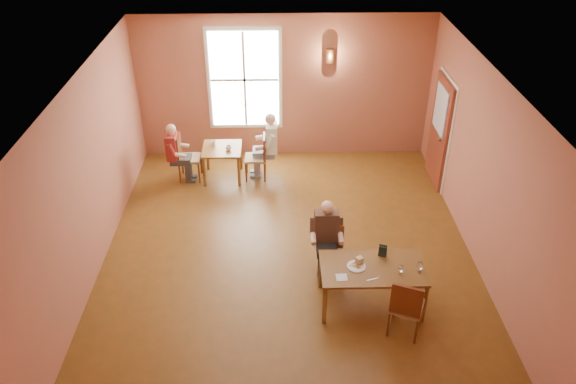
{
  "coord_description": "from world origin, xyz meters",
  "views": [
    {
      "loc": [
        -0.18,
        -7.34,
        5.77
      ],
      "look_at": [
        0.0,
        0.2,
        1.05
      ],
      "focal_mm": 35.0,
      "sensor_mm": 36.0,
      "label": 1
    }
  ],
  "objects_px": {
    "chair_diner_main": "(332,254)",
    "main_table": "(371,286)",
    "chair_diner_maroon": "(190,157)",
    "chair_empty": "(407,305)",
    "diner_white": "(257,148)",
    "diner_maroon": "(187,152)",
    "diner_main": "(333,246)",
    "second_table": "(223,163)",
    "chair_diner_white": "(255,157)"
  },
  "relations": [
    {
      "from": "main_table",
      "to": "chair_diner_white",
      "type": "relative_size",
      "value": 1.6
    },
    {
      "from": "second_table",
      "to": "main_table",
      "type": "bearing_deg",
      "value": -57.07
    },
    {
      "from": "second_table",
      "to": "diner_white",
      "type": "relative_size",
      "value": 0.58
    },
    {
      "from": "diner_white",
      "to": "chair_diner_maroon",
      "type": "distance_m",
      "value": 1.34
    },
    {
      "from": "chair_diner_white",
      "to": "second_table",
      "type": "bearing_deg",
      "value": 90.0
    },
    {
      "from": "main_table",
      "to": "second_table",
      "type": "distance_m",
      "value": 4.42
    },
    {
      "from": "diner_main",
      "to": "second_table",
      "type": "distance_m",
      "value": 3.64
    },
    {
      "from": "chair_diner_white",
      "to": "diner_maroon",
      "type": "height_order",
      "value": "diner_maroon"
    },
    {
      "from": "chair_diner_main",
      "to": "diner_maroon",
      "type": "xyz_separation_m",
      "value": [
        -2.58,
        3.06,
        0.18
      ]
    },
    {
      "from": "chair_diner_main",
      "to": "diner_main",
      "type": "relative_size",
      "value": 0.7
    },
    {
      "from": "main_table",
      "to": "diner_white",
      "type": "xyz_separation_m",
      "value": [
        -1.72,
        3.71,
        0.31
      ]
    },
    {
      "from": "chair_diner_maroon",
      "to": "main_table",
      "type": "bearing_deg",
      "value": 39.44
    },
    {
      "from": "chair_diner_main",
      "to": "main_table",
      "type": "bearing_deg",
      "value": 127.57
    },
    {
      "from": "diner_main",
      "to": "chair_empty",
      "type": "xyz_separation_m",
      "value": [
        0.9,
        -1.15,
        -0.13
      ]
    },
    {
      "from": "chair_diner_white",
      "to": "diner_white",
      "type": "xyz_separation_m",
      "value": [
        0.03,
        0.0,
        0.19
      ]
    },
    {
      "from": "main_table",
      "to": "chair_diner_maroon",
      "type": "distance_m",
      "value": 4.81
    },
    {
      "from": "main_table",
      "to": "diner_main",
      "type": "bearing_deg",
      "value": 128.88
    },
    {
      "from": "main_table",
      "to": "second_table",
      "type": "height_order",
      "value": "main_table"
    },
    {
      "from": "diner_white",
      "to": "diner_maroon",
      "type": "height_order",
      "value": "diner_white"
    },
    {
      "from": "chair_empty",
      "to": "chair_diner_maroon",
      "type": "bearing_deg",
      "value": 151.82
    },
    {
      "from": "chair_diner_main",
      "to": "diner_white",
      "type": "height_order",
      "value": "diner_white"
    },
    {
      "from": "diner_main",
      "to": "main_table",
      "type": "bearing_deg",
      "value": 128.88
    },
    {
      "from": "chair_empty",
      "to": "chair_diner_main",
      "type": "bearing_deg",
      "value": 150.06
    },
    {
      "from": "diner_main",
      "to": "second_table",
      "type": "relative_size",
      "value": 1.57
    },
    {
      "from": "diner_white",
      "to": "diner_maroon",
      "type": "relative_size",
      "value": 1.1
    },
    {
      "from": "diner_main",
      "to": "second_table",
      "type": "bearing_deg",
      "value": -58.38
    },
    {
      "from": "chair_diner_main",
      "to": "diner_main",
      "type": "xyz_separation_m",
      "value": [
        0.0,
        -0.03,
        0.18
      ]
    },
    {
      "from": "chair_diner_main",
      "to": "diner_main",
      "type": "bearing_deg",
      "value": 90.0
    },
    {
      "from": "chair_empty",
      "to": "chair_diner_white",
      "type": "relative_size",
      "value": 1.02
    },
    {
      "from": "chair_diner_main",
      "to": "chair_diner_white",
      "type": "distance_m",
      "value": 3.31
    },
    {
      "from": "diner_maroon",
      "to": "chair_diner_main",
      "type": "bearing_deg",
      "value": 40.16
    },
    {
      "from": "chair_empty",
      "to": "diner_white",
      "type": "relative_size",
      "value": 0.72
    },
    {
      "from": "chair_diner_maroon",
      "to": "chair_diner_white",
      "type": "bearing_deg",
      "value": 90.0
    },
    {
      "from": "chair_diner_main",
      "to": "chair_empty",
      "type": "height_order",
      "value": "chair_empty"
    },
    {
      "from": "main_table",
      "to": "diner_maroon",
      "type": "xyz_separation_m",
      "value": [
        -3.08,
        3.71,
        0.25
      ]
    },
    {
      "from": "main_table",
      "to": "chair_diner_maroon",
      "type": "height_order",
      "value": "chair_diner_maroon"
    },
    {
      "from": "chair_empty",
      "to": "second_table",
      "type": "relative_size",
      "value": 1.24
    },
    {
      "from": "chair_empty",
      "to": "diner_maroon",
      "type": "relative_size",
      "value": 0.79
    },
    {
      "from": "main_table",
      "to": "diner_white",
      "type": "height_order",
      "value": "diner_white"
    },
    {
      "from": "chair_empty",
      "to": "second_table",
      "type": "height_order",
      "value": "chair_empty"
    },
    {
      "from": "diner_maroon",
      "to": "diner_main",
      "type": "bearing_deg",
      "value": 39.88
    },
    {
      "from": "diner_white",
      "to": "diner_maroon",
      "type": "distance_m",
      "value": 1.36
    },
    {
      "from": "chair_diner_maroon",
      "to": "diner_maroon",
      "type": "height_order",
      "value": "diner_maroon"
    },
    {
      "from": "chair_diner_main",
      "to": "chair_empty",
      "type": "relative_size",
      "value": 0.88
    },
    {
      "from": "diner_main",
      "to": "chair_diner_white",
      "type": "relative_size",
      "value": 1.29
    },
    {
      "from": "diner_main",
      "to": "chair_diner_maroon",
      "type": "xyz_separation_m",
      "value": [
        -2.55,
        3.09,
        -0.12
      ]
    },
    {
      "from": "diner_white",
      "to": "chair_diner_white",
      "type": "bearing_deg",
      "value": 90.0
    },
    {
      "from": "main_table",
      "to": "second_table",
      "type": "xyz_separation_m",
      "value": [
        -2.4,
        3.71,
        -0.01
      ]
    },
    {
      "from": "diner_main",
      "to": "second_table",
      "type": "xyz_separation_m",
      "value": [
        -1.9,
        3.09,
        -0.26
      ]
    },
    {
      "from": "main_table",
      "to": "chair_diner_white",
      "type": "distance_m",
      "value": 4.11
    }
  ]
}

